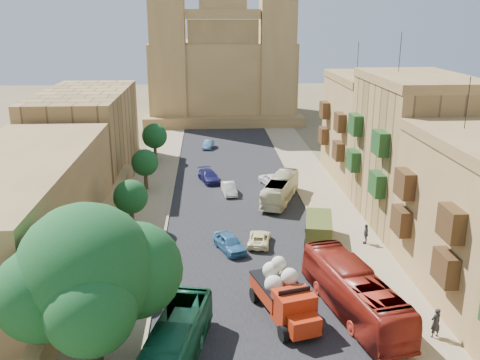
{
  "coord_description": "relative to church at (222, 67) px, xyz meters",
  "views": [
    {
      "loc": [
        -3.0,
        -21.94,
        19.0
      ],
      "look_at": [
        0.0,
        26.0,
        4.0
      ],
      "focal_mm": 40.0,
      "sensor_mm": 36.0,
      "label": 1
    }
  ],
  "objects": [
    {
      "name": "west_building_low",
      "position": [
        -18.0,
        -60.61,
        -5.32
      ],
      "size": [
        10.0,
        28.0,
        8.4
      ],
      "primitive_type": "cube",
      "color": "olive",
      "rests_on": "ground"
    },
    {
      "name": "car_blue_a",
      "position": [
        -1.3,
        -59.59,
        -8.81
      ],
      "size": [
        3.07,
        4.46,
        1.41
      ],
      "primitive_type": "imported",
      "rotation": [
        0.0,
        0.0,
        0.38
      ],
      "color": "teal",
      "rests_on": "ground"
    },
    {
      "name": "townhouse_d",
      "position": [
        15.95,
        -39.61,
        -3.36
      ],
      "size": [
        9.0,
        14.0,
        15.9
      ],
      "color": "olive",
      "rests_on": "ground"
    },
    {
      "name": "kerb_east",
      "position": [
        7.0,
        -48.61,
        -9.46
      ],
      "size": [
        0.25,
        140.0,
        0.12
      ],
      "primitive_type": "cube",
      "color": "#8B7A5B",
      "rests_on": "ground"
    },
    {
      "name": "street_tree_d",
      "position": [
        -10.0,
        -30.61,
        -6.08
      ],
      "size": [
        3.34,
        3.34,
        5.13
      ],
      "color": "#392C1C",
      "rests_on": "ground"
    },
    {
      "name": "car_white_a",
      "position": [
        -0.72,
        -44.9,
        -8.89
      ],
      "size": [
        1.76,
        3.93,
        1.25
      ],
      "primitive_type": "imported",
      "rotation": [
        0.0,
        0.0,
        0.12
      ],
      "color": "silver",
      "rests_on": "ground"
    },
    {
      "name": "car_dkblue",
      "position": [
        -2.88,
        -40.2,
        -8.85
      ],
      "size": [
        3.03,
        4.89,
        1.32
      ],
      "primitive_type": "imported",
      "rotation": [
        0.0,
        0.0,
        0.28
      ],
      "color": "#191950",
      "rests_on": "ground"
    },
    {
      "name": "street_tree_c",
      "position": [
        -10.0,
        -42.61,
        -6.43
      ],
      "size": [
        3.0,
        3.0,
        4.62
      ],
      "color": "#392C1C",
      "rests_on": "ground"
    },
    {
      "name": "bus_cream_east",
      "position": [
        4.59,
        -47.45,
        -8.22
      ],
      "size": [
        5.26,
        9.51,
        2.6
      ],
      "primitive_type": "imported",
      "rotation": [
        0.0,
        0.0,
        2.79
      ],
      "color": "beige",
      "rests_on": "ground"
    },
    {
      "name": "pedestrian_a",
      "position": [
        10.69,
        -72.89,
        -8.53
      ],
      "size": [
        0.83,
        0.67,
        1.97
      ],
      "primitive_type": "imported",
      "rotation": [
        0.0,
        0.0,
        3.46
      ],
      "color": "#242325",
      "rests_on": "ground"
    },
    {
      "name": "street_tree_a",
      "position": [
        -10.0,
        -66.61,
        -6.61
      ],
      "size": [
        2.83,
        2.83,
        4.36
      ],
      "color": "#392C1C",
      "rests_on": "ground"
    },
    {
      "name": "bus_red_east",
      "position": [
        6.39,
        -69.96,
        -7.92
      ],
      "size": [
        5.01,
        11.75,
        3.19
      ],
      "primitive_type": "imported",
      "rotation": [
        0.0,
        0.0,
        3.35
      ],
      "color": "maroon",
      "rests_on": "ground"
    },
    {
      "name": "sidewalk_east",
      "position": [
        9.5,
        -48.61,
        -9.51
      ],
      "size": [
        5.0,
        140.0,
        0.01
      ],
      "primitive_type": "cube",
      "color": "#8B7A5B",
      "rests_on": "ground"
    },
    {
      "name": "street_tree_b",
      "position": [
        -10.0,
        -54.61,
        -6.31
      ],
      "size": [
        3.12,
        3.12,
        4.8
      ],
      "color": "#392C1C",
      "rests_on": "ground"
    },
    {
      "name": "sidewalk_west",
      "position": [
        -9.5,
        -48.61,
        -9.51
      ],
      "size": [
        5.0,
        140.0,
        0.01
      ],
      "primitive_type": "cube",
      "color": "#8B7A5B",
      "rests_on": "ground"
    },
    {
      "name": "west_wall",
      "position": [
        -12.5,
        -58.61,
        -8.62
      ],
      "size": [
        1.0,
        40.0,
        1.8
      ],
      "primitive_type": "cube",
      "color": "olive",
      "rests_on": "ground"
    },
    {
      "name": "red_truck",
      "position": [
        1.78,
        -70.05,
        -7.81
      ],
      "size": [
        4.16,
        7.0,
        3.87
      ],
      "color": "#A7250C",
      "rests_on": "ground"
    },
    {
      "name": "pedestrian_c",
      "position": [
        10.46,
        -58.88,
        -8.63
      ],
      "size": [
        0.72,
        1.12,
        1.78
      ],
      "primitive_type": "imported",
      "rotation": [
        0.0,
        0.0,
        4.41
      ],
      "color": "#3A3841",
      "rests_on": "ground"
    },
    {
      "name": "olive_pickup",
      "position": [
        6.5,
        -58.03,
        -8.48
      ],
      "size": [
        3.18,
        5.45,
        2.11
      ],
      "color": "#49541F",
      "rests_on": "ground"
    },
    {
      "name": "kerb_west",
      "position": [
        -7.0,
        -48.61,
        -9.46
      ],
      "size": [
        0.25,
        140.0,
        0.12
      ],
      "primitive_type": "cube",
      "color": "#8B7A5B",
      "rests_on": "ground"
    },
    {
      "name": "car_white_b",
      "position": [
        4.24,
        -42.06,
        -8.81
      ],
      "size": [
        3.01,
        4.48,
        1.42
      ],
      "primitive_type": "imported",
      "rotation": [
        0.0,
        0.0,
        3.5
      ],
      "color": "white",
      "rests_on": "ground"
    },
    {
      "name": "west_building_mid",
      "position": [
        -18.0,
        -34.61,
        -4.52
      ],
      "size": [
        10.0,
        22.0,
        10.0
      ],
      "primitive_type": "cube",
      "color": "#9E7B48",
      "rests_on": "ground"
    },
    {
      "name": "church",
      "position": [
        0.0,
        0.0,
        0.0
      ],
      "size": [
        28.0,
        22.5,
        36.3
      ],
      "color": "olive",
      "rests_on": "ground"
    },
    {
      "name": "ficus_tree",
      "position": [
        -9.41,
        -74.61,
        -3.8
      ],
      "size": [
        9.67,
        8.9,
        9.67
      ],
      "color": "#392C1C",
      "rests_on": "ground"
    },
    {
      "name": "car_blue_b",
      "position": [
        -2.89,
        -23.84,
        -8.94
      ],
      "size": [
        1.9,
        3.66,
        1.15
      ],
      "primitive_type": "imported",
      "rotation": [
        0.0,
        0.0,
        -0.21
      ],
      "color": "teal",
      "rests_on": "ground"
    },
    {
      "name": "bus_green_north",
      "position": [
        -5.07,
        -74.85,
        -8.14
      ],
      "size": [
        4.42,
        10.16,
        2.75
      ],
      "primitive_type": "imported",
      "rotation": [
        0.0,
        0.0,
        -0.22
      ],
      "color": "#16603F",
      "rests_on": "ground"
    },
    {
      "name": "car_cream",
      "position": [
        1.29,
        -58.48,
        -8.98
      ],
      "size": [
        2.45,
        4.12,
        1.07
      ],
      "primitive_type": "imported",
      "rotation": [
        0.0,
        0.0,
        2.96
      ],
      "color": "#FBF2B9",
      "rests_on": "ground"
    },
    {
      "name": "road_surface",
      "position": [
        0.0,
        -48.61,
        -9.51
      ],
      "size": [
        14.0,
        140.0,
        0.01
      ],
      "primitive_type": "cube",
      "color": "black",
      "rests_on": "ground"
    },
    {
      "name": "townhouse_c",
      "position": [
        15.95,
        -53.61,
        -2.61
      ],
      "size": [
        9.0,
        14.0,
        17.4
      ],
      "color": "#9E7B48",
      "rests_on": "ground"
    }
  ]
}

